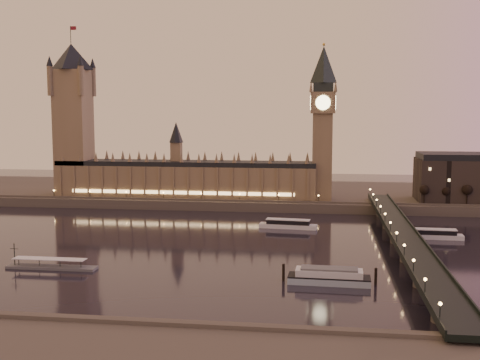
% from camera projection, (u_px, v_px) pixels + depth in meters
% --- Properties ---
extents(ground, '(700.00, 700.00, 0.00)m').
position_uv_depth(ground, '(210.00, 246.00, 294.12)').
color(ground, black).
rests_on(ground, ground).
extents(far_embankment, '(560.00, 130.00, 6.00)m').
position_uv_depth(far_embankment, '(289.00, 195.00, 452.19)').
color(far_embankment, '#423D35').
rests_on(far_embankment, ground).
extents(palace_of_westminster, '(180.00, 26.62, 52.00)m').
position_uv_depth(palace_of_westminster, '(185.00, 175.00, 416.08)').
color(palace_of_westminster, brown).
rests_on(palace_of_westminster, ground).
extents(victoria_tower, '(31.68, 31.68, 118.00)m').
position_uv_depth(victoria_tower, '(73.00, 111.00, 421.67)').
color(victoria_tower, brown).
rests_on(victoria_tower, ground).
extents(big_ben, '(17.68, 17.68, 104.00)m').
position_uv_depth(big_ben, '(323.00, 113.00, 398.64)').
color(big_ben, brown).
rests_on(big_ben, ground).
extents(westminster_bridge, '(13.20, 260.00, 15.30)m').
position_uv_depth(westminster_bridge, '(402.00, 240.00, 281.26)').
color(westminster_bridge, black).
rests_on(westminster_bridge, ground).
extents(bare_tree_0, '(5.47, 5.47, 11.13)m').
position_uv_depth(bare_tree_0, '(422.00, 192.00, 384.06)').
color(bare_tree_0, black).
rests_on(bare_tree_0, ground).
extents(bare_tree_1, '(5.47, 5.47, 11.13)m').
position_uv_depth(bare_tree_1, '(443.00, 192.00, 382.30)').
color(bare_tree_1, black).
rests_on(bare_tree_1, ground).
extents(bare_tree_2, '(5.47, 5.47, 11.13)m').
position_uv_depth(bare_tree_2, '(465.00, 192.00, 380.55)').
color(bare_tree_2, black).
rests_on(bare_tree_2, ground).
extents(cruise_boat_a, '(32.85, 10.04, 5.17)m').
position_uv_depth(cruise_boat_a, '(288.00, 224.00, 338.00)').
color(cruise_boat_a, silver).
rests_on(cruise_boat_a, ground).
extents(cruise_boat_b, '(27.92, 7.58, 5.13)m').
position_uv_depth(cruise_boat_b, '(435.00, 234.00, 310.39)').
color(cruise_boat_b, silver).
rests_on(cruise_boat_b, ground).
extents(moored_barge, '(36.15, 9.86, 6.63)m').
position_uv_depth(moored_barge, '(329.00, 276.00, 229.77)').
color(moored_barge, '#9BB4C6').
rests_on(moored_barge, ground).
extents(pontoon_pier, '(38.44, 6.41, 10.25)m').
position_uv_depth(pontoon_pier, '(51.00, 266.00, 251.86)').
color(pontoon_pier, '#595B5E').
rests_on(pontoon_pier, ground).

